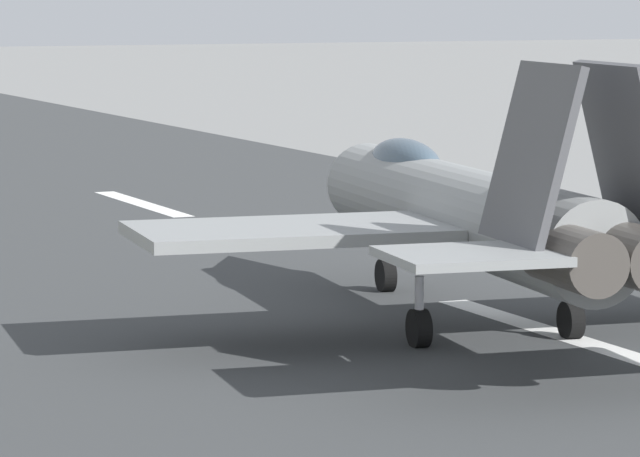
% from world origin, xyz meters
% --- Properties ---
extents(ground_plane, '(400.00, 400.00, 0.00)m').
position_xyz_m(ground_plane, '(0.00, 0.00, 0.00)').
color(ground_plane, gray).
extents(runway_strip, '(240.00, 26.00, 0.02)m').
position_xyz_m(runway_strip, '(-0.02, 0.00, 0.01)').
color(runway_strip, '#37393A').
rests_on(runway_strip, ground).
extents(fighter_jet, '(17.49, 14.30, 5.63)m').
position_xyz_m(fighter_jet, '(1.43, 1.35, 2.43)').
color(fighter_jet, gray).
rests_on(fighter_jet, ground).
extents(marker_cone_far, '(0.44, 0.44, 0.55)m').
position_xyz_m(marker_cone_far, '(28.06, -13.25, 0.28)').
color(marker_cone_far, orange).
rests_on(marker_cone_far, ground).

